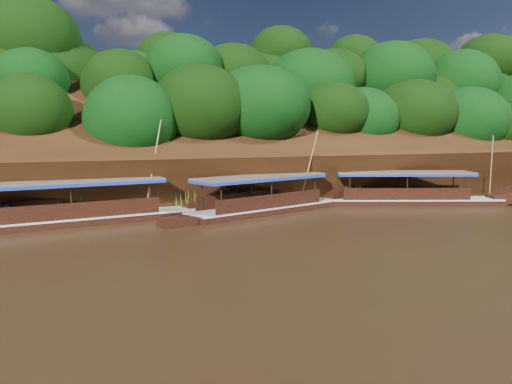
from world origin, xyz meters
TOP-DOWN VIEW (x-y plane):
  - ground at (0.00, 0.00)m, footprint 160.00×160.00m
  - riverbank at (-0.01, 22.73)m, footprint 120.00×30.06m
  - boat_0 at (11.98, 6.67)m, footprint 14.92×7.59m
  - boat_1 at (0.47, 7.97)m, footprint 14.67×6.35m
  - boat_2 at (-11.32, 8.34)m, footprint 16.88×4.31m
  - reeds at (-4.14, 9.38)m, footprint 48.72×2.50m

SIDE VIEW (x-z plane):
  - ground at x=0.00m, z-range 0.00..0.00m
  - boat_0 at x=11.98m, z-range -2.25..3.37m
  - boat_1 at x=0.47m, z-range -2.40..3.56m
  - boat_2 at x=-11.32m, z-range -2.84..4.03m
  - reeds at x=-4.14m, z-range -0.14..1.93m
  - riverbank at x=-0.01m, z-range -7.81..11.59m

